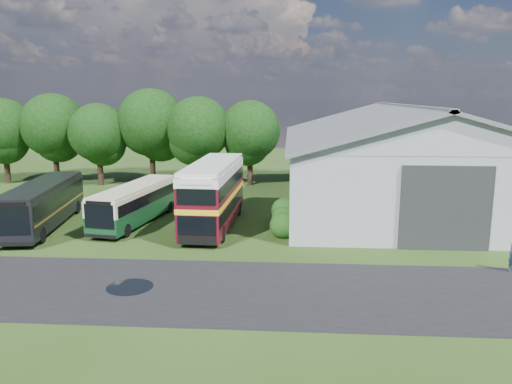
# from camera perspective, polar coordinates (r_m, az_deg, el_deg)

# --- Properties ---
(ground) EXTENTS (120.00, 120.00, 0.00)m
(ground) POSITION_cam_1_polar(r_m,az_deg,el_deg) (27.06, -9.19, -8.43)
(ground) COLOR #1F3511
(ground) RESTS_ON ground
(asphalt_road) EXTENTS (60.00, 8.00, 0.02)m
(asphalt_road) POSITION_cam_1_polar(r_m,az_deg,el_deg) (23.78, -3.66, -11.11)
(asphalt_road) COLOR black
(asphalt_road) RESTS_ON ground
(puddle) EXTENTS (2.20, 2.20, 0.01)m
(puddle) POSITION_cam_1_polar(r_m,az_deg,el_deg) (24.75, -14.22, -10.53)
(puddle) COLOR black
(puddle) RESTS_ON ground
(storage_shed) EXTENTS (18.80, 24.80, 8.15)m
(storage_shed) POSITION_cam_1_polar(r_m,az_deg,el_deg) (42.06, 16.31, 4.09)
(storage_shed) COLOR gray
(storage_shed) RESTS_ON ground
(tree_far_left) EXTENTS (6.12, 6.12, 8.64)m
(tree_far_left) POSITION_cam_1_polar(r_m,az_deg,el_deg) (56.88, -26.91, 6.47)
(tree_far_left) COLOR black
(tree_far_left) RESTS_ON ground
(tree_left_a) EXTENTS (6.46, 6.46, 9.12)m
(tree_left_a) POSITION_cam_1_polar(r_m,az_deg,el_deg) (54.93, -22.16, 7.05)
(tree_left_a) COLOR black
(tree_left_a) RESTS_ON ground
(tree_left_b) EXTENTS (5.78, 5.78, 8.16)m
(tree_left_b) POSITION_cam_1_polar(r_m,az_deg,el_deg) (52.05, -17.60, 6.48)
(tree_left_b) COLOR black
(tree_left_b) RESTS_ON ground
(tree_mid) EXTENTS (6.80, 6.80, 9.60)m
(tree_mid) POSITION_cam_1_polar(r_m,az_deg,el_deg) (51.63, -11.91, 7.77)
(tree_mid) COLOR black
(tree_mid) RESTS_ON ground
(tree_right_a) EXTENTS (6.26, 6.26, 8.83)m
(tree_right_a) POSITION_cam_1_polar(r_m,az_deg,el_deg) (49.55, -6.59, 7.22)
(tree_right_a) COLOR black
(tree_right_a) RESTS_ON ground
(tree_right_b) EXTENTS (5.98, 5.98, 8.45)m
(tree_right_b) POSITION_cam_1_polar(r_m,az_deg,el_deg) (49.70, -0.69, 7.02)
(tree_right_b) COLOR black
(tree_right_b) RESTS_ON ground
(shrub_front) EXTENTS (1.70, 1.70, 1.70)m
(shrub_front) POSITION_cam_1_polar(r_m,az_deg,el_deg) (32.10, 3.09, -5.16)
(shrub_front) COLOR #194714
(shrub_front) RESTS_ON ground
(shrub_mid) EXTENTS (1.60, 1.60, 1.60)m
(shrub_mid) POSITION_cam_1_polar(r_m,az_deg,el_deg) (34.03, 3.14, -4.22)
(shrub_mid) COLOR #194714
(shrub_mid) RESTS_ON ground
(shrub_back) EXTENTS (1.80, 1.80, 1.80)m
(shrub_back) POSITION_cam_1_polar(r_m,az_deg,el_deg) (35.96, 3.19, -3.37)
(shrub_back) COLOR #194714
(shrub_back) RESTS_ON ground
(bus_green_single) EXTENTS (3.82, 10.10, 2.72)m
(bus_green_single) POSITION_cam_1_polar(r_m,az_deg,el_deg) (36.15, -13.56, -1.24)
(bus_green_single) COLOR black
(bus_green_single) RESTS_ON ground
(bus_maroon_double) EXTENTS (3.09, 10.59, 4.51)m
(bus_maroon_double) POSITION_cam_1_polar(r_m,az_deg,el_deg) (34.06, -4.86, -0.33)
(bus_maroon_double) COLOR black
(bus_maroon_double) RESTS_ON ground
(bus_dark_single) EXTENTS (4.09, 11.29, 3.04)m
(bus_dark_single) POSITION_cam_1_polar(r_m,az_deg,el_deg) (37.03, -23.17, -1.27)
(bus_dark_single) COLOR black
(bus_dark_single) RESTS_ON ground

